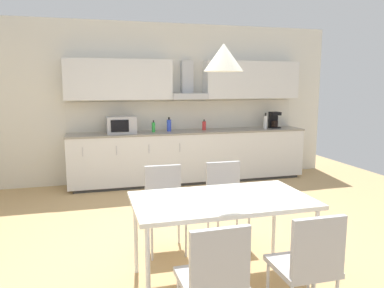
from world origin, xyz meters
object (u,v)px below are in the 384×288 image
(bottle_white, at_px, (265,122))
(chair_near_right, at_px, (309,260))
(chair_far_left, at_px, (165,199))
(pendant_lamp, at_px, (224,57))
(microwave, at_px, (121,125))
(dining_table, at_px, (222,204))
(bottle_green, at_px, (153,127))
(coffee_maker, at_px, (274,120))
(chair_far_right, at_px, (226,194))
(chair_near_left, at_px, (214,274))
(bottle_blue, at_px, (169,125))
(bottle_red, at_px, (204,126))

(bottle_white, xyz_separation_m, chair_near_right, (-1.74, -4.19, -0.49))
(chair_far_left, bearing_deg, pendant_lamp, -67.21)
(chair_near_right, bearing_deg, pendant_lamp, 112.91)
(chair_far_left, bearing_deg, microwave, 94.47)
(bottle_white, height_order, dining_table, bottle_white)
(bottle_white, relative_size, chair_near_right, 0.33)
(pendant_lamp, bearing_deg, bottle_green, 90.02)
(coffee_maker, xyz_separation_m, chair_near_right, (-1.94, -4.22, -0.52))
(bottle_white, distance_m, chair_far_right, 3.16)
(dining_table, height_order, chair_near_left, chair_near_left)
(chair_far_right, bearing_deg, bottle_white, 56.06)
(microwave, bearing_deg, chair_near_left, -87.24)
(bottle_green, bearing_deg, chair_near_right, -85.39)
(coffee_maker, xyz_separation_m, chair_far_left, (-2.61, -2.62, -0.52))
(bottle_blue, bearing_deg, chair_far_left, -103.07)
(chair_near_right, bearing_deg, bottle_white, 67.38)
(chair_near_left, relative_size, chair_near_right, 1.00)
(chair_near_right, bearing_deg, dining_table, 112.91)
(coffee_maker, height_order, dining_table, coffee_maker)
(bottle_green, xyz_separation_m, chair_far_right, (0.34, -2.60, -0.46))
(chair_near_right, relative_size, pendant_lamp, 2.72)
(bottle_blue, xyz_separation_m, chair_near_right, (0.06, -4.25, -0.48))
(microwave, xyz_separation_m, chair_far_left, (0.20, -2.60, -0.51))
(chair_near_right, bearing_deg, bottle_blue, 90.78)
(chair_far_left, xyz_separation_m, chair_far_right, (0.68, 0.00, 0.00))
(coffee_maker, relative_size, bottle_blue, 1.23)
(dining_table, relative_size, chair_near_right, 1.73)
(dining_table, relative_size, chair_far_right, 1.73)
(bottle_green, xyz_separation_m, chair_near_right, (0.34, -4.20, -0.46))
(chair_far_left, height_order, pendant_lamp, pendant_lamp)
(chair_far_right, bearing_deg, bottle_green, 97.47)
(coffee_maker, height_order, bottle_red, coffee_maker)
(bottle_green, distance_m, bottle_white, 2.08)
(bottle_white, height_order, chair_far_right, bottle_white)
(coffee_maker, bearing_deg, chair_near_left, -121.74)
(chair_near_right, bearing_deg, microwave, 101.80)
(coffee_maker, bearing_deg, chair_near_right, -114.65)
(bottle_blue, bearing_deg, chair_near_right, -89.22)
(dining_table, bearing_deg, bottle_red, 75.11)
(microwave, distance_m, coffee_maker, 2.81)
(bottle_blue, height_order, chair_far_left, bottle_blue)
(microwave, bearing_deg, coffee_maker, 0.54)
(dining_table, distance_m, chair_far_right, 0.89)
(bottle_white, relative_size, chair_far_right, 0.33)
(dining_table, bearing_deg, pendant_lamp, -90.00)
(microwave, distance_m, bottle_blue, 0.82)
(coffee_maker, bearing_deg, bottle_blue, 179.26)
(bottle_blue, relative_size, bottle_white, 0.86)
(bottle_blue, xyz_separation_m, bottle_white, (1.80, -0.06, 0.02))
(bottle_green, relative_size, bottle_white, 0.71)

